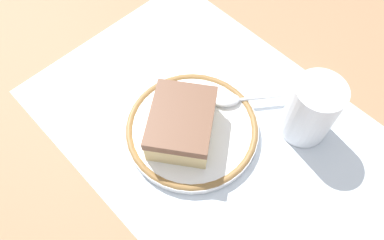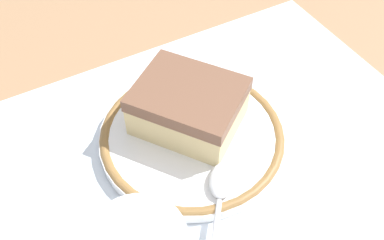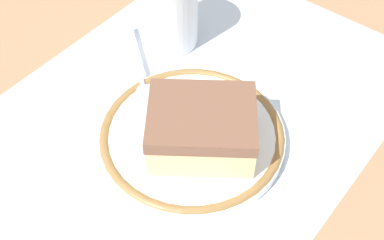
{
  "view_description": "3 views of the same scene",
  "coord_description": "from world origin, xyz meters",
  "px_view_note": "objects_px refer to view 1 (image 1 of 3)",
  "views": [
    {
      "loc": [
        0.15,
        -0.19,
        0.44
      ],
      "look_at": [
        -0.02,
        -0.03,
        0.03
      ],
      "focal_mm": 34.06,
      "sensor_mm": 36.0,
      "label": 1
    },
    {
      "loc": [
        0.11,
        0.21,
        0.35
      ],
      "look_at": [
        -0.02,
        -0.03,
        0.03
      ],
      "focal_mm": 41.54,
      "sensor_mm": 36.0,
      "label": 2
    },
    {
      "loc": [
        -0.26,
        -0.22,
        0.4
      ],
      "look_at": [
        -0.02,
        -0.03,
        0.03
      ],
      "focal_mm": 48.69,
      "sensor_mm": 36.0,
      "label": 3
    }
  ],
  "objects_px": {
    "cake_slice": "(182,124)",
    "cup": "(310,113)",
    "spoon": "(238,99)",
    "plate": "(192,129)"
  },
  "relations": [
    {
      "from": "spoon",
      "to": "cup",
      "type": "bearing_deg",
      "value": 23.48
    },
    {
      "from": "cake_slice",
      "to": "plate",
      "type": "bearing_deg",
      "value": 73.94
    },
    {
      "from": "cake_slice",
      "to": "cup",
      "type": "height_order",
      "value": "cup"
    },
    {
      "from": "cake_slice",
      "to": "cup",
      "type": "distance_m",
      "value": 0.17
    },
    {
      "from": "plate",
      "to": "cake_slice",
      "type": "height_order",
      "value": "cake_slice"
    },
    {
      "from": "cake_slice",
      "to": "spoon",
      "type": "relative_size",
      "value": 1.04
    },
    {
      "from": "cake_slice",
      "to": "cup",
      "type": "xyz_separation_m",
      "value": [
        0.11,
        0.13,
        0.01
      ]
    },
    {
      "from": "spoon",
      "to": "cup",
      "type": "height_order",
      "value": "cup"
    },
    {
      "from": "plate",
      "to": "cup",
      "type": "bearing_deg",
      "value": 48.23
    },
    {
      "from": "plate",
      "to": "spoon",
      "type": "xyz_separation_m",
      "value": [
        0.01,
        0.08,
        0.01
      ]
    }
  ]
}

